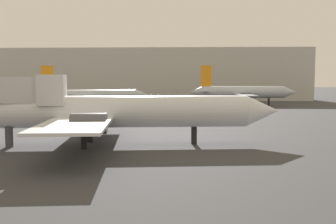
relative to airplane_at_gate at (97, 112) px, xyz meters
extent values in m
cylinder|color=silver|center=(0.43, 0.05, 0.01)|extent=(27.73, 6.01, 3.03)
cone|color=silver|center=(15.78, 1.73, 0.01)|extent=(3.64, 3.37, 3.03)
cube|color=silver|center=(-0.94, -0.10, -0.45)|extent=(7.85, 25.08, 0.24)
cylinder|color=#4C4C54|center=(-0.63, 4.65, -0.60)|extent=(3.12, 2.08, 1.77)
cylinder|color=#4C4C54|center=(0.39, -4.67, -0.60)|extent=(3.12, 2.08, 1.77)
cube|color=black|center=(9.20, 1.01, -2.35)|extent=(0.54, 0.54, 1.68)
cube|color=black|center=(-1.16, 1.85, -2.35)|extent=(0.54, 0.54, 1.68)
cube|color=black|center=(-0.73, -2.05, -2.35)|extent=(0.54, 0.54, 1.68)
cylinder|color=#B2BCCC|center=(-12.38, 48.15, -0.52)|extent=(19.55, 7.61, 2.55)
cone|color=#B2BCCC|center=(-1.59, 51.09, -0.52)|extent=(3.38, 3.20, 2.55)
cone|color=#B2BCCC|center=(-23.18, 45.21, -0.52)|extent=(3.38, 3.20, 2.55)
cube|color=#B2BCCC|center=(-13.33, 47.89, -0.90)|extent=(9.76, 24.77, 0.19)
cube|color=#B2BCCC|center=(-21.44, 45.68, -0.26)|extent=(3.59, 6.93, 0.13)
cube|color=orange|center=(-21.06, 45.79, 3.33)|extent=(2.51, 0.90, 5.15)
cylinder|color=#4C4C54|center=(-14.00, 52.58, -1.03)|extent=(2.67, 2.00, 1.43)
cylinder|color=#4C4C54|center=(-11.53, 43.51, -1.03)|extent=(2.67, 2.00, 1.43)
cube|color=black|center=(-6.35, 49.79, -2.49)|extent=(0.49, 0.49, 1.39)
cube|color=black|center=(-13.75, 49.42, -2.49)|extent=(0.49, 0.49, 1.39)
cube|color=black|center=(-12.91, 46.36, -2.49)|extent=(0.49, 0.49, 1.39)
cylinder|color=#B2BCCC|center=(21.74, 55.39, 0.05)|extent=(19.09, 4.32, 2.80)
cone|color=#B2BCCC|center=(32.71, 56.28, 0.05)|extent=(3.30, 3.04, 2.80)
cone|color=#B2BCCC|center=(10.77, 54.51, 0.05)|extent=(3.30, 3.04, 2.80)
cube|color=#B2BCCC|center=(20.80, 55.32, -0.37)|extent=(4.87, 22.76, 0.18)
cube|color=#B2BCCC|center=(12.68, 54.66, 0.33)|extent=(2.30, 6.43, 0.12)
cube|color=orange|center=(13.06, 54.69, 3.83)|extent=(2.41, 0.42, 4.75)
cylinder|color=#4C4C54|center=(21.02, 59.64, -0.51)|extent=(2.35, 1.53, 1.35)
cylinder|color=#4C4C54|center=(21.71, 51.09, -0.51)|extent=(2.35, 1.53, 1.35)
cube|color=black|center=(27.78, 55.88, -2.27)|extent=(0.40, 0.40, 1.83)
cube|color=black|center=(20.68, 56.81, -2.27)|extent=(0.40, 0.40, 1.83)
cube|color=black|center=(20.92, 53.82, -2.27)|extent=(0.40, 0.40, 1.83)
cube|color=silver|center=(-3.99, -0.76, 2.08)|extent=(2.87, 3.19, 2.80)
cylinder|color=#3F3F44|center=(-7.87, -1.47, -1.15)|extent=(0.70, 0.70, 4.06)
cube|color=#B7B7B2|center=(-4.52, 87.12, 4.50)|extent=(99.03, 20.37, 15.36)
camera|label=1|loc=(8.38, -36.57, 3.08)|focal=41.98mm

